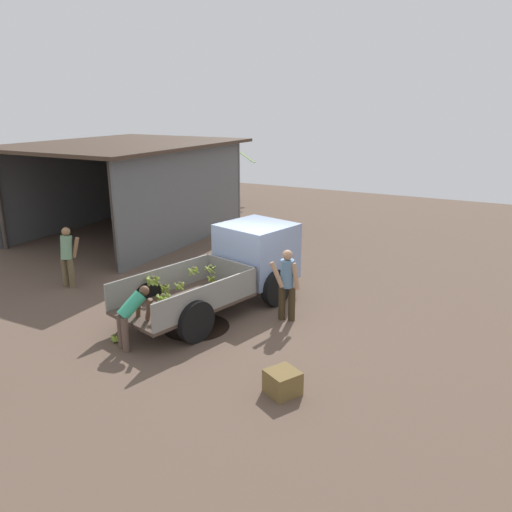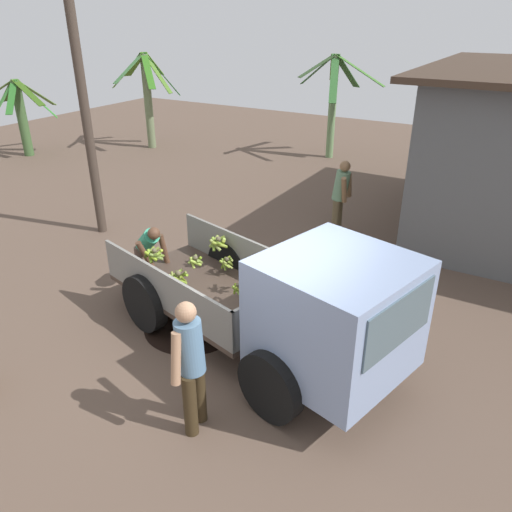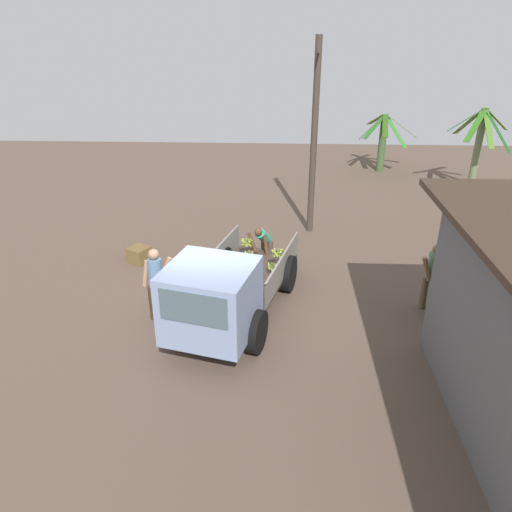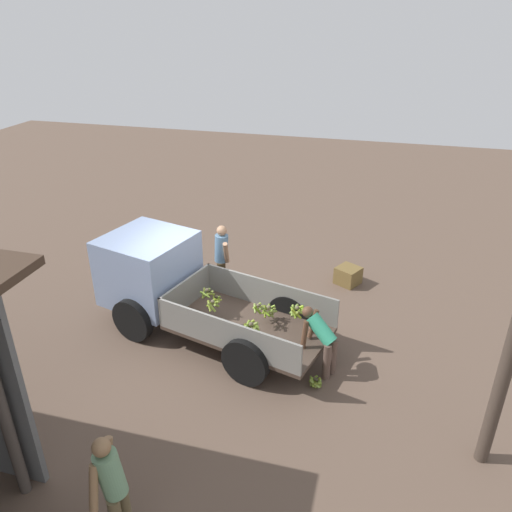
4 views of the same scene
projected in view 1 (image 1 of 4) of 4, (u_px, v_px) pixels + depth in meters
ground at (237, 308)px, 12.56m from camera, size 36.00×36.00×0.00m
mud_patch_0 at (196, 327)px, 11.54m from camera, size 1.55×1.55×0.01m
cargo_truck at (243, 262)px, 12.86m from camera, size 5.16×2.90×1.94m
warehouse_shed at (134, 168)px, 19.16m from camera, size 8.27×6.53×3.54m
banana_palm_0 at (114, 172)px, 24.82m from camera, size 2.65×2.35×3.17m
banana_palm_2 at (227, 169)px, 25.46m from camera, size 2.39×2.77×3.02m
banana_palm_4 at (14, 180)px, 21.40m from camera, size 2.48×2.47×3.16m
person_foreground_visitor at (287, 282)px, 11.62m from camera, size 0.46×0.70×1.75m
person_worker_loading at (131, 313)px, 10.39m from camera, size 0.74×0.74×1.30m
person_bystander_near_shed at (67, 254)px, 13.80m from camera, size 0.42×0.70×1.70m
banana_bunch_on_ground_0 at (118, 338)px, 10.79m from camera, size 0.26×0.26×0.18m
banana_bunch_on_ground_1 at (116, 337)px, 10.78m from camera, size 0.22×0.23×0.19m
wooden_crate_0 at (283, 382)px, 8.85m from camera, size 0.72×0.72×0.44m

